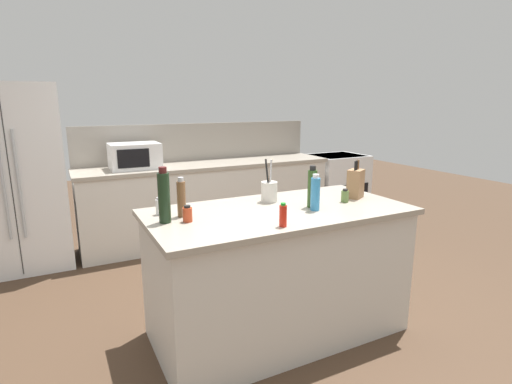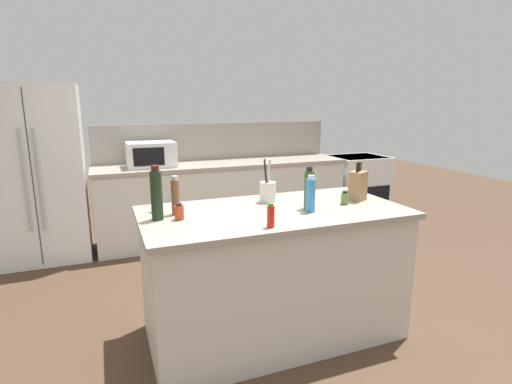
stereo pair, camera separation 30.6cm
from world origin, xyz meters
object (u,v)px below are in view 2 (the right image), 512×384
Objects in this scene: wine_bottle at (156,194)px; olive_oil_bottle at (309,189)px; spice_jar_oregano at (345,198)px; spice_jar_paprika at (179,212)px; pepper_grinder at (176,196)px; refrigerator at (38,174)px; knife_block at (358,185)px; salt_shaker at (155,204)px; dish_soap_bottle at (311,195)px; hot_sauce_bottle at (271,216)px; microwave at (151,154)px; range_oven at (357,188)px; utensil_crock at (268,191)px.

olive_oil_bottle is (1.02, -0.11, -0.02)m from wine_bottle.
wine_bottle is 3.49× the size of spice_jar_oregano.
pepper_grinder is at bearing 88.80° from spice_jar_paprika.
olive_oil_bottle is at bearing -49.64° from refrigerator.
refrigerator is at bearing 107.27° from knife_block.
knife_block is 1.35m from spice_jar_paprika.
refrigerator is 2.38m from pepper_grinder.
dish_soap_bottle reaches higher than salt_shaker.
hot_sauce_bottle reaches higher than spice_jar_paprika.
dish_soap_bottle is (-0.49, -0.16, 0.00)m from knife_block.
refrigerator is 3.29m from knife_block.
spice_jar_oregano is at bearing 22.94° from hot_sauce_bottle.
microwave reaches higher than pepper_grinder.
hot_sauce_bottle is 0.59m from spice_jar_paprika.
range_oven is 3.68m from spice_jar_paprika.
dish_soap_bottle is (-2.04, -2.34, 0.59)m from range_oven.
hot_sauce_bottle is 0.58× the size of dish_soap_bottle.
pepper_grinder is at bearing 168.02° from olive_oil_bottle.
spice_jar_oregano is (0.30, 0.01, -0.09)m from olive_oil_bottle.
range_oven is (3.98, -0.05, -0.45)m from refrigerator.
pepper_grinder is (0.12, -0.11, 0.07)m from salt_shaker.
utensil_crock is at bearing 17.14° from spice_jar_paprika.
olive_oil_bottle is (1.96, -2.31, 0.16)m from refrigerator.
knife_block is 1.48m from wine_bottle.
knife_block reaches higher than microwave.
range_oven is 9.27× the size of spice_jar_oregano.
wine_bottle is (0.95, -2.20, 0.18)m from refrigerator.
spice_jar_paprika is 1.19m from spice_jar_oregano.
knife_block is 1.99× the size of hot_sauce_bottle.
salt_shaker is 0.18m from pepper_grinder.
refrigerator reaches higher than microwave.
spice_jar_paprika is (-0.48, 0.35, -0.02)m from hot_sauce_bottle.
spice_jar_oregano is at bearing -4.40° from wine_bottle.
pepper_grinder is at bearing -173.02° from utensil_crock.
dish_soap_bottle is (0.38, 0.22, 0.05)m from hot_sauce_bottle.
salt_shaker is at bearing 141.36° from knife_block.
olive_oil_bottle reaches higher than spice_jar_paprika.
utensil_crock is 0.93× the size of wine_bottle.
olive_oil_bottle reaches higher than microwave.
refrigerator reaches higher than dish_soap_bottle.
spice_jar_oregano reaches higher than range_oven.
range_oven is 2.87m from microwave.
knife_block is at bearing -8.56° from salt_shaker.
pepper_grinder is (-0.47, 0.48, 0.05)m from hot_sauce_bottle.
microwave is 1.97m from salt_shaker.
pepper_grinder is (1.08, -2.12, 0.14)m from refrigerator.
microwave is at bearing 89.79° from knife_block.
knife_block reaches higher than spice_jar_oregano.
hot_sauce_bottle is at bearing 173.14° from knife_block.
spice_jar_paprika is at bearing 176.24° from olive_oil_bottle.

